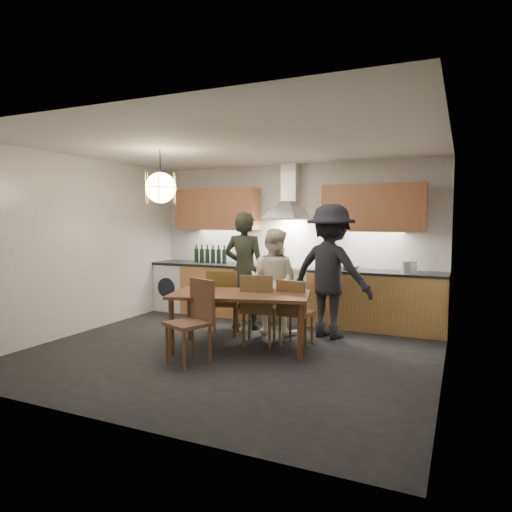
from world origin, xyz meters
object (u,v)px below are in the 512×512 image
at_px(mixing_bowl, 350,267).
at_px(chair_back_left, 223,299).
at_px(dining_table, 240,300).
at_px(person_right, 331,271).
at_px(person_left, 245,271).
at_px(wine_bottles, 210,254).
at_px(chair_front, 195,315).
at_px(stock_pot, 409,267).
at_px(person_mid, 273,281).

bearing_deg(mixing_bowl, chair_back_left, -139.09).
relative_size(dining_table, person_right, 1.01).
bearing_deg(person_left, wine_bottles, -41.18).
relative_size(chair_back_left, chair_front, 0.98).
height_order(stock_pot, wine_bottles, wine_bottles).
bearing_deg(person_left, dining_table, 108.69).
relative_size(chair_back_left, person_mid, 0.62).
distance_m(chair_back_left, stock_pot, 2.77).
relative_size(stock_pot, wine_bottles, 0.34).
xyz_separation_m(person_left, wine_bottles, (-1.08, 0.81, 0.16)).
bearing_deg(dining_table, chair_back_left, 121.62).
relative_size(chair_front, person_right, 0.52).
bearing_deg(chair_back_left, stock_pot, -171.03).
xyz_separation_m(chair_back_left, chair_front, (0.27, -1.18, 0.01)).
bearing_deg(dining_table, wine_bottles, 114.39).
relative_size(chair_back_left, person_left, 0.53).
bearing_deg(person_right, stock_pot, -131.19).
relative_size(person_mid, stock_pot, 6.90).
xyz_separation_m(person_right, mixing_bowl, (0.11, 0.71, -0.01)).
height_order(dining_table, person_left, person_left).
bearing_deg(person_right, mixing_bowl, -85.30).
height_order(chair_front, stock_pot, stock_pot).
bearing_deg(stock_pot, chair_back_left, -151.39).
relative_size(person_left, mixing_bowl, 5.76).
distance_m(person_right, stock_pot, 1.21).
relative_size(person_mid, wine_bottles, 2.37).
relative_size(person_mid, mixing_bowl, 4.97).
bearing_deg(mixing_bowl, stock_pot, -0.59).
bearing_deg(chair_front, wine_bottles, 139.02).
bearing_deg(person_mid, dining_table, 89.36).
bearing_deg(chair_front, stock_pot, 71.97).
distance_m(dining_table, person_mid, 0.99).
distance_m(chair_front, person_right, 2.16).
distance_m(chair_back_left, mixing_bowl, 2.05).
xyz_separation_m(chair_back_left, wine_bottles, (-1.00, 1.37, 0.51)).
bearing_deg(chair_front, chair_back_left, 125.25).
bearing_deg(chair_front, mixing_bowl, 85.89).
distance_m(person_mid, wine_bottles, 1.85).
bearing_deg(wine_bottles, stock_pot, -1.06).
height_order(chair_back_left, stock_pot, stock_pot).
bearing_deg(person_right, chair_front, 70.51).
bearing_deg(person_left, person_right, 177.26).
distance_m(stock_pot, wine_bottles, 3.40).
bearing_deg(chair_front, person_mid, 101.66).
relative_size(dining_table, person_left, 1.07).
relative_size(dining_table, person_mid, 1.24).
height_order(dining_table, wine_bottles, wine_bottles).
bearing_deg(stock_pot, person_mid, -155.38).
relative_size(chair_front, wine_bottles, 1.51).
distance_m(person_mid, stock_pot, 2.01).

